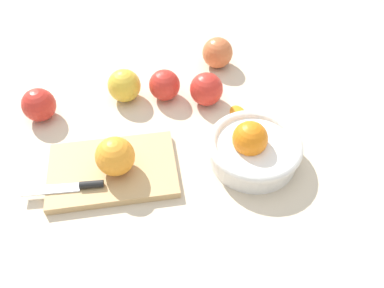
{
  "coord_description": "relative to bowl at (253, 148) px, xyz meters",
  "views": [
    {
      "loc": [
        0.19,
        0.57,
        0.63
      ],
      "look_at": [
        -0.02,
        0.07,
        0.04
      ],
      "focal_mm": 37.07,
      "sensor_mm": 36.0,
      "label": 1
    }
  ],
  "objects": [
    {
      "name": "bowl",
      "position": [
        0.0,
        0.0,
        0.0
      ],
      "size": [
        0.19,
        0.19,
        0.1
      ],
      "color": "white",
      "rests_on": "ground_plane"
    },
    {
      "name": "apple_front_center",
      "position": [
        0.1,
        -0.25,
        0.0
      ],
      "size": [
        0.07,
        0.07,
        0.07
      ],
      "primitive_type": "sphere",
      "color": "red",
      "rests_on": "ground_plane"
    },
    {
      "name": "cutting_board",
      "position": [
        0.28,
        -0.08,
        -0.03
      ],
      "size": [
        0.28,
        0.22,
        0.02
      ],
      "primitive_type": "cube",
      "rotation": [
        0.0,
        0.0,
        -0.24
      ],
      "color": "tan",
      "rests_on": "ground_plane"
    },
    {
      "name": "apple_front_right_2",
      "position": [
        0.19,
        -0.29,
        0.0
      ],
      "size": [
        0.08,
        0.08,
        0.08
      ],
      "primitive_type": "sphere",
      "color": "gold",
      "rests_on": "ground_plane"
    },
    {
      "name": "apple_front_left_2",
      "position": [
        -0.07,
        -0.32,
        0.0
      ],
      "size": [
        0.08,
        0.08,
        0.08
      ],
      "primitive_type": "sphere",
      "color": "#CC6638",
      "rests_on": "ground_plane"
    },
    {
      "name": "orange_on_board",
      "position": [
        0.27,
        -0.07,
        0.02
      ],
      "size": [
        0.08,
        0.08,
        0.08
      ],
      "primitive_type": "sphere",
      "color": "orange",
      "rests_on": "cutting_board"
    },
    {
      "name": "knife",
      "position": [
        0.35,
        -0.05,
        -0.01
      ],
      "size": [
        0.15,
        0.06,
        0.01
      ],
      "color": "silver",
      "rests_on": "cutting_board"
    },
    {
      "name": "citrus_peel",
      "position": [
        -0.04,
        -0.14,
        -0.03
      ],
      "size": [
        0.04,
        0.06,
        0.01
      ],
      "primitive_type": "ellipsoid",
      "rotation": [
        0.0,
        0.0,
        4.57
      ],
      "color": "orange",
      "rests_on": "ground_plane"
    },
    {
      "name": "apple_front_right",
      "position": [
        0.38,
        -0.3,
        0.0
      ],
      "size": [
        0.07,
        0.07,
        0.07
      ],
      "primitive_type": "sphere",
      "color": "red",
      "rests_on": "ground_plane"
    },
    {
      "name": "apple_front_left",
      "position": [
        0.01,
        -0.2,
        0.0
      ],
      "size": [
        0.08,
        0.08,
        0.08
      ],
      "primitive_type": "sphere",
      "color": "red",
      "rests_on": "ground_plane"
    },
    {
      "name": "ground_plane",
      "position": [
        0.13,
        -0.12,
        -0.03
      ],
      "size": [
        2.4,
        2.4,
        0.0
      ],
      "primitive_type": "plane",
      "color": "beige"
    }
  ]
}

